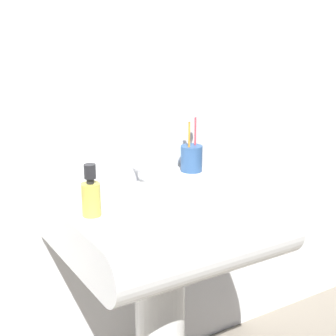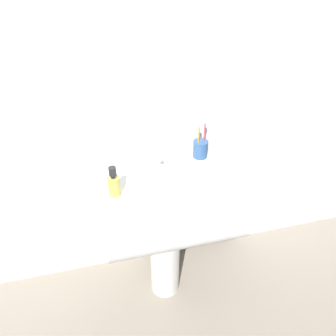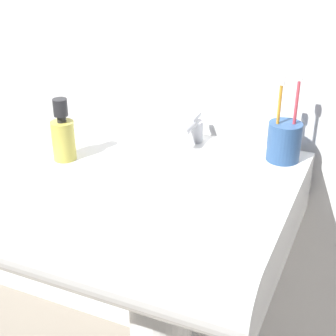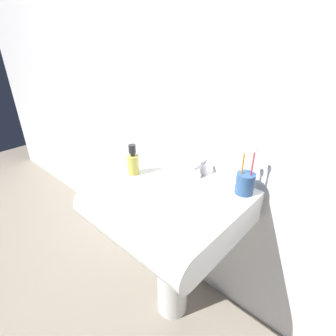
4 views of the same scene
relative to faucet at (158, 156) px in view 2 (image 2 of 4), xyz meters
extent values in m
plane|color=gray|center=(-0.01, -0.18, -0.81)|extent=(6.00, 6.00, 0.00)
cube|color=white|center=(-0.01, 0.10, 0.39)|extent=(5.00, 0.05, 2.40)
cylinder|color=white|center=(-0.01, -0.18, -0.50)|extent=(0.16, 0.16, 0.63)
cube|color=white|center=(-0.01, -0.18, -0.11)|extent=(0.59, 0.48, 0.15)
cylinder|color=white|center=(-0.01, -0.42, -0.11)|extent=(0.59, 0.15, 0.15)
cylinder|color=#B7B7BC|center=(0.00, 0.01, -0.01)|extent=(0.04, 0.04, 0.05)
cylinder|color=#B7B7BC|center=(0.00, -0.03, 0.02)|extent=(0.02, 0.08, 0.02)
cube|color=#B7B7BC|center=(0.00, 0.01, 0.03)|extent=(0.01, 0.06, 0.01)
cylinder|color=#2D5184|center=(0.22, -0.01, 0.01)|extent=(0.08, 0.08, 0.09)
cylinder|color=orange|center=(0.20, -0.01, 0.06)|extent=(0.01, 0.01, 0.16)
cube|color=white|center=(0.20, -0.01, 0.15)|extent=(0.01, 0.01, 0.02)
cylinder|color=#D83F4C|center=(0.24, 0.00, 0.07)|extent=(0.01, 0.01, 0.17)
cube|color=white|center=(0.24, 0.00, 0.16)|extent=(0.01, 0.01, 0.02)
cylinder|color=gold|center=(-0.24, -0.20, 0.01)|extent=(0.05, 0.05, 0.09)
cylinder|color=#262628|center=(-0.24, -0.20, 0.06)|extent=(0.02, 0.02, 0.01)
cylinder|color=#262628|center=(-0.24, -0.20, 0.09)|extent=(0.03, 0.03, 0.04)
camera|label=1|loc=(-0.74, -1.42, 0.50)|focal=55.00mm
camera|label=2|loc=(-0.28, -1.33, 0.89)|focal=35.00mm
camera|label=3|loc=(0.41, -1.08, 0.48)|focal=55.00mm
camera|label=4|loc=(0.60, -0.88, 0.56)|focal=28.00mm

